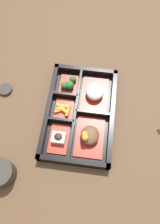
# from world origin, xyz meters

# --- Properties ---
(ground_plane) EXTENTS (3.00, 3.00, 0.00)m
(ground_plane) POSITION_xyz_m (0.00, 0.00, 0.00)
(ground_plane) COLOR #4C3523
(bento_base) EXTENTS (0.34, 0.22, 0.01)m
(bento_base) POSITION_xyz_m (0.00, 0.00, 0.01)
(bento_base) COLOR black
(bento_base) RESTS_ON ground_plane
(bento_rim) EXTENTS (0.34, 0.22, 0.04)m
(bento_rim) POSITION_xyz_m (-0.00, -0.00, 0.02)
(bento_rim) COLOR black
(bento_rim) RESTS_ON ground_plane
(bowl_rice) EXTENTS (0.13, 0.09, 0.04)m
(bowl_rice) POSITION_xyz_m (-0.08, 0.04, 0.03)
(bowl_rice) COLOR maroon
(bowl_rice) RESTS_ON bento_base
(bowl_stew) EXTENTS (0.13, 0.09, 0.05)m
(bowl_stew) POSITION_xyz_m (0.08, 0.04, 0.03)
(bowl_stew) COLOR maroon
(bowl_stew) RESTS_ON bento_base
(bowl_greens) EXTENTS (0.08, 0.06, 0.04)m
(bowl_greens) POSITION_xyz_m (-0.10, -0.05, 0.02)
(bowl_greens) COLOR maroon
(bowl_greens) RESTS_ON bento_base
(bowl_carrots) EXTENTS (0.07, 0.06, 0.02)m
(bowl_carrots) POSITION_xyz_m (-0.01, -0.05, 0.02)
(bowl_carrots) COLOR maroon
(bowl_carrots) RESTS_ON bento_base
(bowl_tofu) EXTENTS (0.10, 0.06, 0.03)m
(bowl_tofu) POSITION_xyz_m (0.09, -0.05, 0.02)
(bowl_tofu) COLOR maroon
(bowl_tofu) RESTS_ON bento_base
(tea_cup) EXTENTS (0.08, 0.08, 0.05)m
(tea_cup) POSITION_xyz_m (0.22, -0.20, 0.03)
(tea_cup) COLOR #2D2823
(tea_cup) RESTS_ON ground_plane
(sauce_dish) EXTENTS (0.05, 0.05, 0.01)m
(sauce_dish) POSITION_xyz_m (-0.06, -0.27, 0.01)
(sauce_dish) COLOR #2D2823
(sauce_dish) RESTS_ON ground_plane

